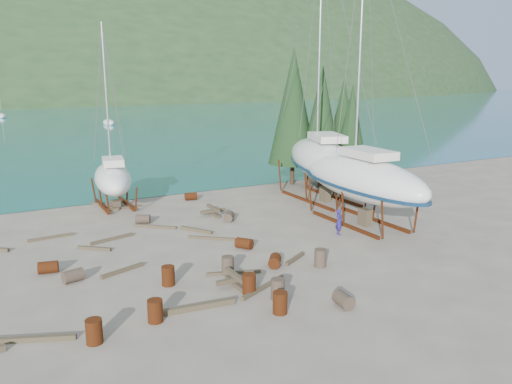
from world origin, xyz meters
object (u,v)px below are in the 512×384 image
large_sailboat_near (361,177)px  worker (339,222)px  small_sailboat_shore (113,178)px  large_sailboat_far (322,159)px

large_sailboat_near → worker: 3.62m
small_sailboat_shore → worker: size_ratio=8.18×
large_sailboat_far → small_sailboat_shore: size_ratio=1.52×
large_sailboat_far → worker: bearing=-99.0°
large_sailboat_near → worker: (-2.59, -1.27, -2.19)m
large_sailboat_near → worker: large_sailboat_near is taller
large_sailboat_near → small_sailboat_shore: size_ratio=1.45×
large_sailboat_near → worker: size_ratio=11.88×
worker → large_sailboat_far: bearing=-14.6°
large_sailboat_far → small_sailboat_shore: large_sailboat_far is taller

